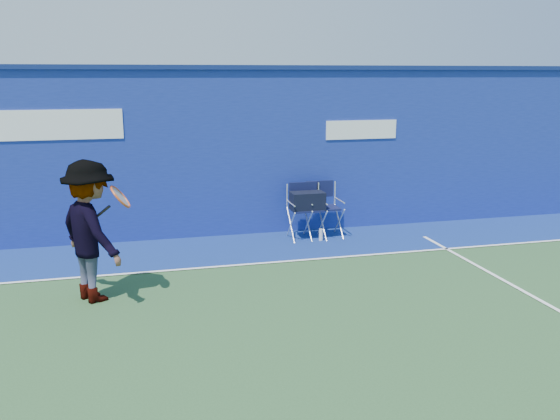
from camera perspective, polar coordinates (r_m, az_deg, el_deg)
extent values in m
plane|color=#2B4E29|center=(6.28, -7.03, -14.94)|extent=(80.00, 80.00, 0.00)
cube|color=navy|center=(10.83, -10.71, 5.17)|extent=(24.00, 0.40, 3.00)
cube|color=navy|center=(10.74, -11.06, 13.34)|extent=(24.00, 0.50, 0.08)
cube|color=white|center=(11.37, 7.85, 7.67)|extent=(1.40, 0.02, 0.35)
cube|color=navy|center=(10.07, -9.96, -4.11)|extent=(24.00, 1.80, 0.01)
cube|color=white|center=(9.21, -9.54, -5.66)|extent=(24.00, 0.06, 0.01)
cube|color=#10153B|center=(10.68, 2.60, 0.05)|extent=(0.52, 0.44, 0.03)
cube|color=silver|center=(10.88, 2.22, 1.46)|extent=(0.60, 0.03, 0.43)
cube|color=#10153B|center=(10.86, 2.22, 1.91)|extent=(0.52, 0.03, 0.30)
cube|color=black|center=(10.61, 2.66, 0.87)|extent=(0.60, 0.35, 0.33)
cube|color=#10153B|center=(10.81, 4.24, 0.20)|extent=(0.53, 0.44, 0.03)
cube|color=silver|center=(11.01, 3.83, 1.59)|extent=(0.60, 0.03, 0.44)
cube|color=#10153B|center=(10.99, 3.84, 2.04)|extent=(0.53, 0.03, 0.30)
cylinder|color=silver|center=(10.66, 3.96, -2.40)|extent=(0.07, 0.07, 0.22)
imported|color=#EA4738|center=(8.08, -17.75, -1.96)|extent=(1.22, 1.39, 1.87)
torus|color=#C3461A|center=(7.84, -15.12, 1.24)|extent=(0.28, 0.39, 0.31)
cylinder|color=gray|center=(7.84, -15.12, 1.24)|extent=(0.22, 0.33, 0.25)
cylinder|color=black|center=(7.87, -16.97, -0.39)|extent=(0.29, 0.06, 0.24)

